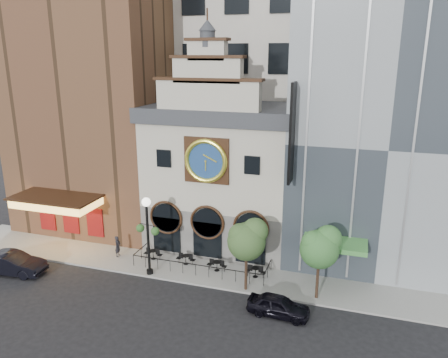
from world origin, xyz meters
The scene contains 17 objects.
ground centered at (0.00, 0.00, 0.00)m, with size 120.00×120.00×0.00m, color black.
sidewalk centered at (0.00, 2.50, 0.07)m, with size 44.00×5.00×0.15m, color gray.
clock_building centered at (0.00, 7.82, 6.69)m, with size 12.60×8.78×18.65m.
theater_building centered at (-13.00, 9.96, 12.60)m, with size 14.00×15.60×25.00m.
retail_building centered at (12.99, 9.99, 10.14)m, with size 14.00×14.40×20.00m.
office_tower centered at (0.00, 20.00, 20.00)m, with size 20.00×16.00×40.00m, color #BCB4A9.
cafe_railing centered at (0.00, 2.50, 0.60)m, with size 10.60×2.60×0.90m, color black, non-canonical shape.
bistro_0 centered at (-4.33, 2.71, 0.61)m, with size 1.58×0.68×0.90m.
bistro_1 centered at (-1.42, 2.69, 0.61)m, with size 1.58×0.68×0.90m.
bistro_2 centered at (1.31, 2.41, 0.61)m, with size 1.58×0.68×0.90m.
bistro_3 centered at (4.40, 2.35, 0.61)m, with size 1.58×0.68×0.90m.
car_right centered at (6.96, -1.85, 0.70)m, with size 1.64×4.08×1.39m, color black.
car_left centered at (-13.75, -2.54, 0.85)m, with size 1.79×5.14×1.69m, color black.
pedestrian centered at (-7.36, 2.32, 1.05)m, with size 0.65×0.43×1.79m, color black.
lamppost centered at (-3.47, 0.40, 3.96)m, with size 1.96×0.83×6.16m.
tree_left centered at (4.21, 0.43, 4.09)m, with size 2.79×2.69×5.37m.
tree_right centered at (9.17, 0.84, 4.04)m, with size 2.75×2.65×5.30m.
Camera 1 is at (11.13, -26.68, 16.51)m, focal length 35.00 mm.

